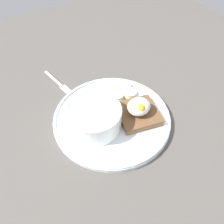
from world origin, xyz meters
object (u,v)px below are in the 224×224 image
(poached_egg, at_px, (139,107))
(knife, at_px, (61,85))
(banana_slice_left, at_px, (105,96))
(oatmeal_bowl, at_px, (95,119))
(toast_slice, at_px, (138,114))
(banana_slice_front, at_px, (117,96))
(banana_slice_inner, at_px, (113,85))
(banana_slice_back, at_px, (129,93))
(banana_slice_right, at_px, (123,86))

(poached_egg, height_order, knife, poached_egg)
(knife, bearing_deg, banana_slice_left, 126.17)
(oatmeal_bowl, relative_size, toast_slice, 1.13)
(banana_slice_front, bearing_deg, banana_slice_inner, -108.92)
(knife, bearing_deg, banana_slice_inner, 145.27)
(toast_slice, bearing_deg, banana_slice_back, -106.90)
(banana_slice_left, bearing_deg, poached_egg, 110.56)
(banana_slice_front, distance_m, knife, 0.15)
(banana_slice_front, distance_m, banana_slice_back, 0.03)
(banana_slice_left, distance_m, knife, 0.13)
(toast_slice, xyz_separation_m, poached_egg, (0.00, 0.00, 0.02))
(banana_slice_left, relative_size, banana_slice_back, 0.89)
(banana_slice_left, relative_size, knife, 0.23)
(oatmeal_bowl, xyz_separation_m, poached_egg, (-0.10, 0.02, 0.01))
(oatmeal_bowl, xyz_separation_m, banana_slice_left, (-0.06, -0.07, -0.02))
(banana_slice_inner, bearing_deg, banana_slice_right, 137.18)
(oatmeal_bowl, relative_size, banana_slice_left, 3.48)
(poached_egg, distance_m, banana_slice_right, 0.10)
(banana_slice_left, height_order, banana_slice_right, banana_slice_right)
(banana_slice_left, xyz_separation_m, banana_slice_back, (-0.06, 0.02, 0.00))
(oatmeal_bowl, height_order, banana_slice_front, oatmeal_bowl)
(poached_egg, height_order, banana_slice_front, poached_egg)
(banana_slice_right, xyz_separation_m, knife, (0.13, -0.10, -0.01))
(toast_slice, bearing_deg, oatmeal_bowl, -12.73)
(oatmeal_bowl, bearing_deg, knife, -86.24)
(knife, bearing_deg, poached_egg, 119.25)
(oatmeal_bowl, height_order, banana_slice_left, oatmeal_bowl)
(banana_slice_inner, distance_m, knife, 0.14)
(poached_egg, relative_size, banana_slice_left, 1.53)
(banana_slice_inner, xyz_separation_m, knife, (0.11, -0.08, -0.01))
(poached_egg, xyz_separation_m, banana_slice_right, (-0.02, -0.10, -0.03))
(toast_slice, bearing_deg, knife, -60.56)
(toast_slice, distance_m, banana_slice_left, 0.10)
(banana_slice_back, bearing_deg, banana_slice_inner, -69.49)
(oatmeal_bowl, relative_size, poached_egg, 2.27)
(banana_slice_back, height_order, knife, banana_slice_back)
(banana_slice_back, bearing_deg, toast_slice, 73.10)
(toast_slice, xyz_separation_m, banana_slice_inner, (-0.00, -0.12, -0.00))
(poached_egg, relative_size, banana_slice_right, 1.23)
(knife, bearing_deg, oatmeal_bowl, 93.76)
(toast_slice, bearing_deg, banana_slice_right, -102.80)
(banana_slice_front, xyz_separation_m, knife, (0.10, -0.12, -0.01))
(banana_slice_right, relative_size, banana_slice_inner, 1.17)
(banana_slice_front, xyz_separation_m, banana_slice_right, (-0.03, -0.02, 0.00))
(banana_slice_right, bearing_deg, banana_slice_inner, -42.82)
(banana_slice_front, relative_size, banana_slice_inner, 1.25)
(banana_slice_front, bearing_deg, banana_slice_back, 167.04)
(toast_slice, height_order, banana_slice_right, same)
(toast_slice, bearing_deg, poached_egg, 72.89)
(oatmeal_bowl, relative_size, banana_slice_inner, 3.28)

